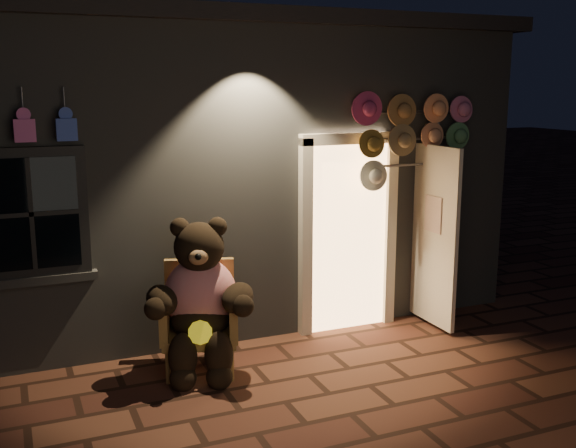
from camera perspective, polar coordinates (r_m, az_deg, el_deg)
ground at (r=6.03m, az=-0.18°, el=-14.83°), size 60.00×60.00×0.00m
shop_building at (r=9.25m, az=-9.78°, el=5.58°), size 7.30×5.95×3.51m
wicker_armchair at (r=6.57m, az=-7.48°, el=-7.76°), size 0.85×0.81×1.03m
teddy_bear at (r=6.38m, az=-7.43°, el=-6.32°), size 1.06×0.96×1.52m
hat_rack at (r=7.50m, az=10.54°, el=7.61°), size 1.48×0.22×2.61m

